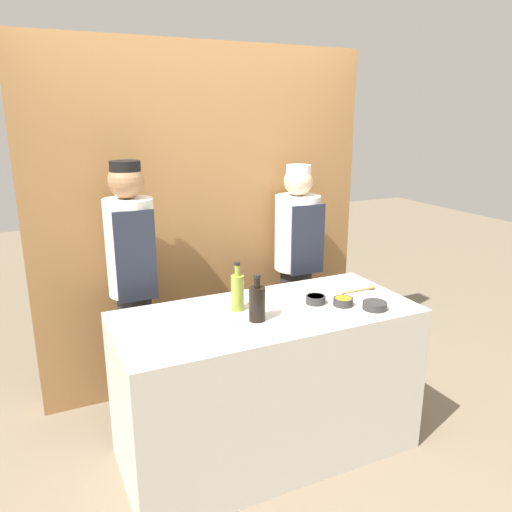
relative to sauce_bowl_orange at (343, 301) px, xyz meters
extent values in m
plane|color=#756651|center=(-0.43, 0.10, -0.92)|extent=(14.00, 14.00, 0.00)
cube|color=olive|center=(-0.43, 1.13, 0.28)|extent=(2.38, 0.18, 2.40)
cube|color=beige|center=(-0.43, 0.10, -0.47)|extent=(1.68, 0.75, 0.89)
cylinder|color=#2D2D2D|center=(0.00, 0.00, 0.00)|extent=(0.11, 0.11, 0.04)
cylinder|color=orange|center=(0.00, 0.00, 0.01)|extent=(0.09, 0.09, 0.01)
cylinder|color=#2D2D2D|center=(-0.12, 0.10, 0.00)|extent=(0.12, 0.12, 0.04)
cylinder|color=green|center=(-0.12, 0.10, 0.01)|extent=(0.09, 0.09, 0.01)
cylinder|color=#2D2D2D|center=(0.13, -0.12, 0.00)|extent=(0.14, 0.14, 0.04)
cylinder|color=#703384|center=(0.13, -0.12, 0.01)|extent=(0.11, 0.11, 0.01)
cube|color=white|center=(-0.85, 0.11, -0.02)|extent=(0.38, 0.20, 0.02)
cylinder|color=olive|center=(-0.57, 0.19, 0.08)|extent=(0.07, 0.07, 0.20)
cylinder|color=olive|center=(-0.57, 0.19, 0.21)|extent=(0.03, 0.03, 0.06)
cylinder|color=black|center=(-0.57, 0.19, 0.25)|extent=(0.03, 0.03, 0.02)
cylinder|color=black|center=(-0.54, 0.02, 0.07)|extent=(0.09, 0.09, 0.18)
cylinder|color=black|center=(-0.54, 0.02, 0.19)|extent=(0.04, 0.04, 0.06)
cylinder|color=black|center=(-0.54, 0.02, 0.22)|extent=(0.04, 0.04, 0.02)
cylinder|color=#B2844C|center=(0.20, 0.15, -0.02)|extent=(0.20, 0.02, 0.02)
ellipsoid|color=#B2844C|center=(0.32, 0.15, -0.01)|extent=(0.06, 0.04, 0.02)
cylinder|color=#28282D|center=(-1.02, 0.81, -0.49)|extent=(0.22, 0.22, 0.85)
cylinder|color=silver|center=(-1.02, 0.81, 0.24)|extent=(0.30, 0.30, 0.60)
cube|color=#232838|center=(-1.02, 0.67, 0.21)|extent=(0.24, 0.02, 0.55)
sphere|color=#9E704C|center=(-1.02, 0.81, 0.65)|extent=(0.21, 0.21, 0.21)
cylinder|color=black|center=(-1.02, 0.81, 0.73)|extent=(0.18, 0.18, 0.07)
cylinder|color=#28282D|center=(0.16, 0.81, -0.48)|extent=(0.23, 0.23, 0.86)
cylinder|color=white|center=(0.16, 0.81, 0.21)|extent=(0.32, 0.32, 0.53)
cube|color=#232838|center=(0.16, 0.66, 0.19)|extent=(0.26, 0.02, 0.49)
sphere|color=beige|center=(0.16, 0.81, 0.58)|extent=(0.20, 0.20, 0.20)
cylinder|color=white|center=(0.16, 0.81, 0.65)|extent=(0.17, 0.17, 0.07)
camera|label=1|loc=(-1.58, -2.19, 1.03)|focal=35.00mm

